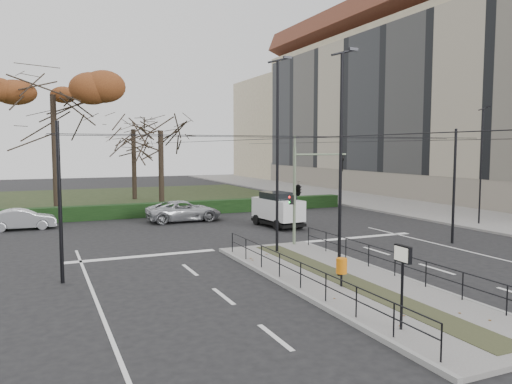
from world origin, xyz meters
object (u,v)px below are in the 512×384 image
at_px(parked_car_second, 23,219).
at_px(parked_car_fourth, 184,211).
at_px(info_panel, 403,264).
at_px(streetlamp_median_far, 278,154).
at_px(litter_bin, 342,266).
at_px(streetlamp_sidewalk, 481,164).
at_px(rust_tree, 53,95).
at_px(white_van, 278,209).
at_px(traffic_light, 299,188).
at_px(streetlamp_median_near, 341,162).
at_px(bare_tree_center, 133,134).
at_px(bare_tree_near, 161,136).

distance_m(parked_car_second, parked_car_fourth, 10.05).
bearing_deg(info_panel, streetlamp_median_far, 82.20).
bearing_deg(litter_bin, info_panel, -101.81).
height_order(streetlamp_median_far, parked_car_second, streetlamp_median_far).
distance_m(streetlamp_sidewalk, rust_tree, 31.37).
relative_size(litter_bin, streetlamp_sidewalk, 0.13).
bearing_deg(rust_tree, white_van, -47.49).
bearing_deg(streetlamp_median_far, streetlamp_sidewalk, 9.27).
xyz_separation_m(parked_car_second, rust_tree, (2.25, 8.48, 8.46)).
bearing_deg(traffic_light, white_van, 73.39).
xyz_separation_m(streetlamp_median_near, bare_tree_center, (-1.85, 32.63, 1.78)).
relative_size(parked_car_fourth, white_van, 1.23).
bearing_deg(bare_tree_near, traffic_light, -81.48).
bearing_deg(traffic_light, bare_tree_center, 97.63).
xyz_separation_m(rust_tree, bare_tree_center, (7.23, 6.43, -2.82)).
bearing_deg(rust_tree, parked_car_second, -104.88).
xyz_separation_m(traffic_light, litter_bin, (-2.42, -7.49, -2.14)).
relative_size(traffic_light, parked_car_fourth, 0.97).
relative_size(litter_bin, streetlamp_median_near, 0.12).
distance_m(rust_tree, bare_tree_near, 8.73).
bearing_deg(litter_bin, bare_tree_near, 90.76).
distance_m(streetlamp_median_near, rust_tree, 28.11).
height_order(streetlamp_sidewalk, white_van, streetlamp_sidewalk).
bearing_deg(bare_tree_near, parked_car_second, -145.85).
bearing_deg(litter_bin, parked_car_second, 119.21).
bearing_deg(parked_car_fourth, parked_car_second, 86.33).
distance_m(traffic_light, streetlamp_sidewalk, 14.03).
xyz_separation_m(info_panel, streetlamp_median_far, (1.43, 10.41, 2.81)).
height_order(traffic_light, bare_tree_near, bare_tree_near).
bearing_deg(white_van, rust_tree, 132.51).
bearing_deg(bare_tree_center, rust_tree, -138.34).
xyz_separation_m(traffic_light, info_panel, (-3.29, -11.69, -1.06)).
bearing_deg(rust_tree, streetlamp_median_near, -70.89).
relative_size(litter_bin, bare_tree_center, 0.11).
bearing_deg(parked_car_second, white_van, -108.91).
height_order(streetlamp_median_near, parked_car_second, streetlamp_median_near).
height_order(white_van, bare_tree_center, bare_tree_center).
relative_size(info_panel, parked_car_fourth, 0.45).
relative_size(litter_bin, white_van, 0.24).
relative_size(traffic_light, bare_tree_center, 0.55).
bearing_deg(white_van, info_panel, -106.04).
bearing_deg(bare_tree_center, litter_bin, -88.11).
xyz_separation_m(info_panel, rust_tree, (-7.47, 31.63, 7.16)).
bearing_deg(traffic_light, bare_tree_near, 98.52).
relative_size(parked_car_second, rust_tree, 0.33).
height_order(litter_bin, bare_tree_near, bare_tree_near).
bearing_deg(bare_tree_center, streetlamp_median_near, -86.75).
bearing_deg(streetlamp_sidewalk, parked_car_fourth, 150.45).
relative_size(streetlamp_median_far, parked_car_fourth, 1.78).
distance_m(streetlamp_sidewalk, bare_tree_center, 30.65).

